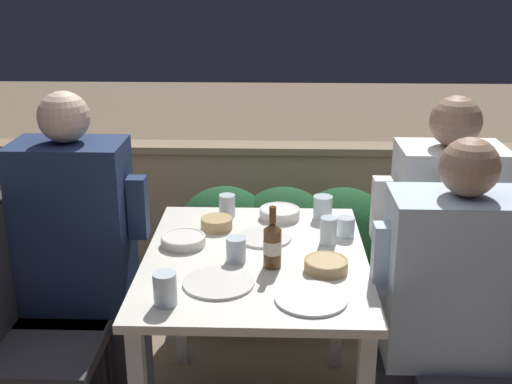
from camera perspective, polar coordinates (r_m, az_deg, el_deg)
The scene contains 25 objects.
parapet_wall at distance 3.89m, azimuth 0.68°, elevation -1.04°, with size 9.00×0.18×0.75m.
dining_table at distance 2.38m, azimuth -0.06°, elevation -7.95°, with size 0.80×0.98×0.75m.
planter_hedge at distance 3.25m, azimuth 2.47°, elevation -5.06°, with size 1.07×0.47×0.71m.
chair_left_near at distance 2.47m, azimuth -20.82°, elevation -10.63°, with size 0.42×0.42×0.93m.
chair_left_far at distance 2.72m, azimuth -18.73°, elevation -7.50°, with size 0.42×0.42×0.93m.
person_navy_jumper at distance 2.61m, azimuth -14.89°, elevation -5.63°, with size 0.49×0.26×1.32m.
chair_right_near at distance 2.40m, azimuth 20.83°, elevation -11.51°, with size 0.42×0.42×0.93m.
person_blue_shirt at distance 2.32m, azimuth 16.25°, elevation -10.42°, with size 0.52×0.26×1.24m.
chair_right_far at distance 2.73m, azimuth 19.38°, elevation -7.52°, with size 0.42×0.42×0.93m.
person_white_polo at distance 2.63m, azimuth 15.48°, elevation -5.68°, with size 0.48×0.26×1.30m.
beer_bottle at distance 2.22m, azimuth 1.47°, elevation -4.65°, with size 0.06×0.06×0.22m.
plate_0 at distance 2.05m, azimuth 4.91°, elevation -9.41°, with size 0.23×0.23×0.01m.
plate_1 at distance 2.47m, azimuth 0.77°, elevation -4.04°, with size 0.21×0.21×0.01m.
plate_2 at distance 2.14m, azimuth -3.34°, elevation -8.03°, with size 0.24×0.24×0.01m.
bowl_0 at distance 2.43m, azimuth -6.48°, elevation -4.22°, with size 0.17×0.17×0.04m.
bowl_1 at distance 2.23m, azimuth 6.25°, elevation -6.40°, with size 0.15×0.15×0.04m.
bowl_2 at distance 2.67m, azimuth 2.11°, elevation -1.82°, with size 0.17×0.17×0.04m.
bowl_3 at distance 2.56m, azimuth -3.52°, elevation -2.72°, with size 0.13×0.13×0.05m.
glass_cup_0 at distance 2.01m, azimuth -8.09°, elevation -8.52°, with size 0.07×0.07×0.11m.
glass_cup_1 at distance 2.51m, azimuth 7.99°, elevation -3.09°, with size 0.07×0.07×0.08m.
glass_cup_2 at distance 2.67m, azimuth 5.95°, elevation -1.37°, with size 0.08×0.08×0.10m.
glass_cup_3 at distance 2.69m, azimuth -2.58°, elevation -1.18°, with size 0.07×0.07×0.09m.
glass_cup_4 at distance 2.43m, azimuth 6.46°, elevation -3.42°, with size 0.06×0.06×0.10m.
glass_cup_5 at distance 2.27m, azimuth -1.79°, elevation -5.14°, with size 0.07×0.07×0.09m.
potted_plant at distance 3.35m, azimuth 18.19°, elevation -4.11°, with size 0.31×0.31×0.75m.
Camera 1 is at (0.07, -2.11, 1.74)m, focal length 45.00 mm.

